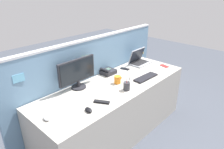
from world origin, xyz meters
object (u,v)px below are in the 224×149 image
at_px(computer_mouse_left_hand, 88,110).
at_px(tv_remote, 102,102).
at_px(desktop_monitor, 77,72).
at_px(cell_phone_black_slab, 125,69).
at_px(cell_phone_red_case, 164,66).
at_px(laptop, 139,60).
at_px(computer_mouse_right_hand, 47,118).
at_px(pen_cup, 127,86).
at_px(keyboard_main, 146,77).
at_px(coffee_mug, 117,79).
at_px(desk_phone, 108,72).

bearing_deg(computer_mouse_left_hand, tv_remote, 16.83).
height_order(desktop_monitor, tv_remote, desktop_monitor).
bearing_deg(cell_phone_black_slab, cell_phone_red_case, -50.26).
bearing_deg(laptop, tv_remote, -161.73).
bearing_deg(computer_mouse_right_hand, pen_cup, 6.11).
bearing_deg(computer_mouse_left_hand, cell_phone_black_slab, 33.49).
relative_size(laptop, cell_phone_red_case, 2.43).
bearing_deg(tv_remote, cell_phone_red_case, -28.49).
bearing_deg(cell_phone_red_case, keyboard_main, -162.69).
bearing_deg(laptop, cell_phone_black_slab, 177.71).
bearing_deg(desktop_monitor, laptop, -3.00).
xyz_separation_m(desktop_monitor, cell_phone_black_slab, (0.83, -0.05, -0.20)).
bearing_deg(coffee_mug, cell_phone_red_case, -9.11).
distance_m(pen_cup, cell_phone_black_slab, 0.64).
relative_size(computer_mouse_left_hand, coffee_mug, 0.81).
distance_m(desktop_monitor, laptop, 1.17).
xyz_separation_m(laptop, cell_phone_black_slab, (-0.33, 0.01, -0.06)).
height_order(laptop, desk_phone, laptop).
distance_m(desk_phone, computer_mouse_right_hand, 1.18).
bearing_deg(keyboard_main, desktop_monitor, 152.59).
distance_m(desk_phone, computer_mouse_left_hand, 0.93).
distance_m(laptop, cell_phone_red_case, 0.40).
xyz_separation_m(desk_phone, computer_mouse_left_hand, (-0.79, -0.49, -0.02)).
height_order(keyboard_main, computer_mouse_left_hand, computer_mouse_left_hand).
relative_size(keyboard_main, tv_remote, 2.23).
height_order(laptop, keyboard_main, laptop).
distance_m(cell_phone_red_case, coffee_mug, 0.93).
distance_m(desktop_monitor, computer_mouse_left_hand, 0.57).
height_order(desk_phone, computer_mouse_left_hand, desk_phone).
xyz_separation_m(pen_cup, tv_remote, (-0.40, 0.01, -0.04)).
bearing_deg(desktop_monitor, desk_phone, 1.55).
distance_m(pen_cup, tv_remote, 0.40).
height_order(desktop_monitor, cell_phone_black_slab, desktop_monitor).
distance_m(computer_mouse_left_hand, tv_remote, 0.20).
distance_m(desktop_monitor, cell_phone_red_case, 1.41).
relative_size(laptop, tv_remote, 1.93).
bearing_deg(keyboard_main, computer_mouse_left_hand, -175.83).
bearing_deg(computer_mouse_left_hand, desk_phone, 43.77).
bearing_deg(computer_mouse_left_hand, laptop, 28.34).
xyz_separation_m(pen_cup, cell_phone_black_slab, (0.48, 0.43, -0.05)).
xyz_separation_m(cell_phone_red_case, tv_remote, (-1.38, -0.04, 0.01)).
height_order(computer_mouse_left_hand, cell_phone_black_slab, computer_mouse_left_hand).
height_order(pen_cup, cell_phone_black_slab, pen_cup).
bearing_deg(computer_mouse_left_hand, computer_mouse_right_hand, 163.63).
height_order(desk_phone, cell_phone_red_case, desk_phone).
xyz_separation_m(desktop_monitor, laptop, (1.16, -0.06, -0.14)).
height_order(laptop, cell_phone_black_slab, laptop).
distance_m(cell_phone_black_slab, tv_remote, 0.98).
xyz_separation_m(desktop_monitor, pen_cup, (0.35, -0.47, -0.15)).
bearing_deg(computer_mouse_right_hand, desk_phone, 31.93).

